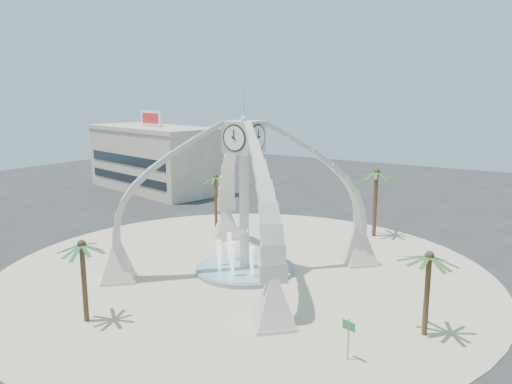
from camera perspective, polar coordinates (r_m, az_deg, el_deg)
The scene contains 10 objects.
ground at distance 41.47m, azimuth -1.33°, elevation -9.09°, with size 140.00×140.00×0.00m, color #282828.
plaza at distance 41.46m, azimuth -1.33°, elevation -9.05°, with size 40.00×40.00×0.06m, color beige.
clock_tower at distance 39.70m, azimuth -1.37°, elevation -0.27°, with size 17.94×17.94×16.30m.
fountain at distance 41.37m, azimuth -1.33°, elevation -8.72°, with size 8.00×8.00×3.62m.
building_nw at distance 77.07m, azimuth -11.68°, elevation 3.83°, with size 23.75×13.73×11.90m.
palm_east at distance 31.14m, azimuth 19.21°, elevation -7.03°, with size 4.29×4.29×5.71m.
palm_west at distance 52.17m, azimuth -4.66°, elevation 1.64°, with size 4.41×4.41×6.50m.
palm_north at distance 51.27m, azimuth 13.63°, elevation 2.16°, with size 5.10×5.10×7.51m.
palm_south at distance 33.00m, azimuth -19.31°, elevation -5.77°, with size 4.30×4.30×5.83m.
street_sign at distance 28.42m, azimuth 10.54°, elevation -15.33°, with size 0.88×0.26×2.47m.
Camera 1 is at (22.19, -31.96, 14.35)m, focal length 35.00 mm.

